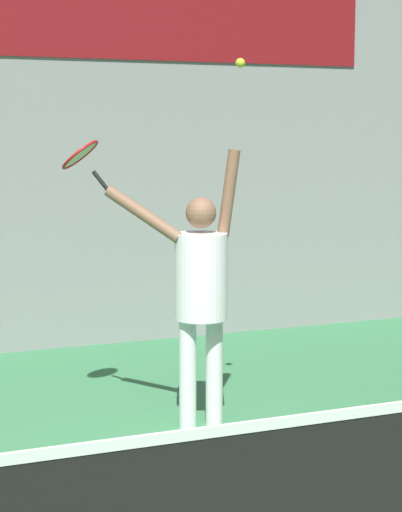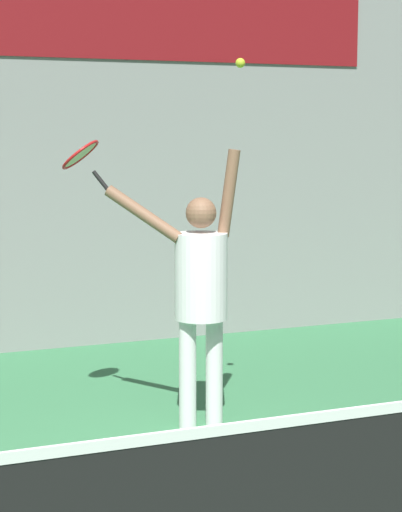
% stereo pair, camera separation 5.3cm
% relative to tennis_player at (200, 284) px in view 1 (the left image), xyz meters
% --- Properties ---
extents(back_wall, '(18.00, 0.10, 5.00)m').
position_rel_tennis_player_xyz_m(back_wall, '(-0.73, 2.98, 1.41)').
color(back_wall, gray).
rests_on(back_wall, ground_plane).
extents(sponsor_banner, '(7.64, 0.02, 0.97)m').
position_rel_tennis_player_xyz_m(sponsor_banner, '(-0.73, 2.92, 2.35)').
color(sponsor_banner, maroon).
extents(tennis_player, '(0.96, 0.60, 2.10)m').
position_rel_tennis_player_xyz_m(tennis_player, '(0.00, 0.00, 0.00)').
color(tennis_player, white).
rests_on(tennis_player, ground_plane).
extents(tennis_racket, '(0.41, 0.43, 0.39)m').
position_rel_tennis_player_xyz_m(tennis_racket, '(-0.77, 0.45, 0.95)').
color(tennis_racket, black).
extents(tennis_ball, '(0.07, 0.07, 0.07)m').
position_rel_tennis_player_xyz_m(tennis_ball, '(0.26, -0.13, 1.62)').
color(tennis_ball, '#CCDB2D').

